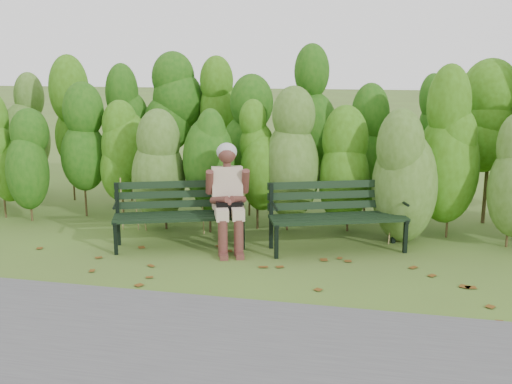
# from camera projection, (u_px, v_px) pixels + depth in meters

# --- Properties ---
(ground) EXTENTS (80.00, 80.00, 0.00)m
(ground) POSITION_uv_depth(u_px,v_px,m) (249.00, 266.00, 6.53)
(ground) COLOR #465825
(footpath) EXTENTS (60.00, 2.50, 0.01)m
(footpath) POSITION_uv_depth(u_px,v_px,m) (182.00, 363.00, 4.43)
(footpath) COLOR #474749
(footpath) RESTS_ON ground
(hedge_band) EXTENTS (11.04, 1.67, 2.42)m
(hedge_band) POSITION_uv_depth(u_px,v_px,m) (280.00, 131.00, 8.03)
(hedge_band) COLOR #47381E
(hedge_band) RESTS_ON ground
(leaf_litter) EXTENTS (5.96, 2.10, 0.01)m
(leaf_litter) POSITION_uv_depth(u_px,v_px,m) (254.00, 268.00, 6.43)
(leaf_litter) COLOR #5C3812
(leaf_litter) RESTS_ON ground
(bench_left) EXTENTS (1.61, 0.99, 0.77)m
(bench_left) POSITION_uv_depth(u_px,v_px,m) (179.00, 209.00, 7.16)
(bench_left) COLOR black
(bench_left) RESTS_ON ground
(bench_right) EXTENTS (1.67, 1.03, 0.79)m
(bench_right) POSITION_uv_depth(u_px,v_px,m) (336.00, 210.00, 7.03)
(bench_right) COLOR black
(bench_right) RESTS_ON ground
(seated_woman) EXTENTS (0.59, 0.81, 1.24)m
(seated_woman) POSITION_uv_depth(u_px,v_px,m) (228.00, 191.00, 7.02)
(seated_woman) COLOR #B9A090
(seated_woman) RESTS_ON ground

